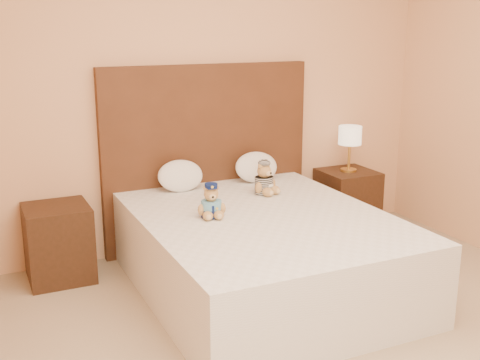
% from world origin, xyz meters
% --- Properties ---
extents(room_walls, '(4.04, 4.52, 2.72)m').
position_xyz_m(room_walls, '(0.00, 0.46, 1.81)').
color(room_walls, tan).
rests_on(room_walls, ground).
extents(bed, '(1.60, 2.00, 0.55)m').
position_xyz_m(bed, '(0.00, 1.20, 0.28)').
color(bed, white).
rests_on(bed, ground).
extents(headboard, '(1.75, 0.08, 1.50)m').
position_xyz_m(headboard, '(0.00, 2.21, 0.75)').
color(headboard, '#4C2816').
rests_on(headboard, ground).
extents(nightstand_left, '(0.45, 0.45, 0.55)m').
position_xyz_m(nightstand_left, '(-1.25, 2.00, 0.28)').
color(nightstand_left, '#371D11').
rests_on(nightstand_left, ground).
extents(nightstand_right, '(0.45, 0.45, 0.55)m').
position_xyz_m(nightstand_right, '(1.25, 2.00, 0.28)').
color(nightstand_right, '#371D11').
rests_on(nightstand_right, ground).
extents(lamp, '(0.20, 0.20, 0.40)m').
position_xyz_m(lamp, '(1.25, 2.00, 0.85)').
color(lamp, gold).
rests_on(lamp, nightstand_right).
extents(teddy_police, '(0.23, 0.23, 0.23)m').
position_xyz_m(teddy_police, '(-0.34, 1.31, 0.67)').
color(teddy_police, '#A98041').
rests_on(teddy_police, bed).
extents(teddy_prisoner, '(0.28, 0.28, 0.25)m').
position_xyz_m(teddy_prisoner, '(0.24, 1.67, 0.67)').
color(teddy_prisoner, '#A98041').
rests_on(teddy_prisoner, bed).
extents(pillow_left, '(0.36, 0.24, 0.26)m').
position_xyz_m(pillow_left, '(-0.30, 2.03, 0.68)').
color(pillow_left, white).
rests_on(pillow_left, bed).
extents(pillow_right, '(0.37, 0.24, 0.26)m').
position_xyz_m(pillow_right, '(0.36, 2.03, 0.68)').
color(pillow_right, white).
rests_on(pillow_right, bed).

